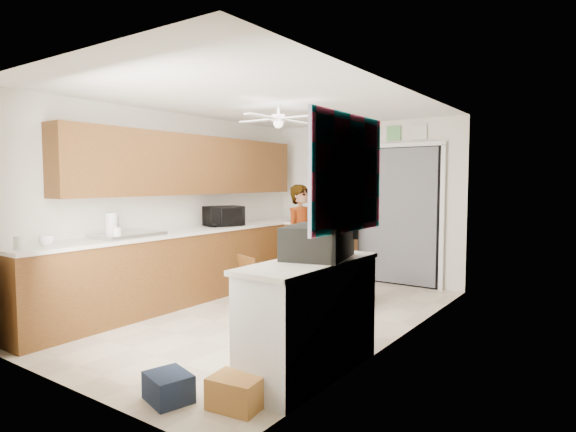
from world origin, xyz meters
The scene contains 40 objects.
floor centered at (0.00, 0.00, 0.00)m, with size 5.00×5.00×0.00m, color beige.
ceiling centered at (0.00, 0.00, 2.50)m, with size 5.00×5.00×0.00m, color white.
wall_back centered at (0.00, 2.50, 1.25)m, with size 3.20×3.20×0.00m, color silver.
wall_front centered at (0.00, -2.50, 1.25)m, with size 3.20×3.20×0.00m, color silver.
wall_left centered at (-1.60, 0.00, 1.25)m, with size 5.00×5.00×0.00m, color silver.
wall_right centered at (1.60, 0.00, 1.25)m, with size 5.00×5.00×0.00m, color silver.
left_base_cabinets centered at (-1.30, 0.00, 0.45)m, with size 0.60×4.80×0.90m, color brown.
left_countertop centered at (-1.29, 0.00, 0.92)m, with size 0.62×4.80×0.04m, color white.
upper_cabinets centered at (-1.44, 0.20, 1.80)m, with size 0.32×4.00×0.80m, color brown.
sink_basin centered at (-1.29, -1.00, 0.95)m, with size 0.50×0.76×0.06m, color silver.
faucet centered at (-1.48, -1.00, 1.05)m, with size 0.03×0.03×0.22m, color silver.
peninsula_base centered at (-0.50, 2.00, 0.45)m, with size 1.00×0.60×0.90m, color brown.
peninsula_top centered at (-0.50, 2.00, 0.92)m, with size 1.04×0.64×0.04m, color white.
back_opening_recess centered at (0.25, 2.47, 1.05)m, with size 2.00×0.06×2.10m, color black.
curtain_panel centered at (0.25, 2.43, 1.05)m, with size 1.90×0.03×2.05m, color slate.
door_trim_left centered at (-0.77, 2.44, 1.05)m, with size 0.06×0.04×2.10m, color white.
door_trim_right centered at (1.27, 2.44, 1.05)m, with size 0.06×0.04×2.10m, color white.
door_trim_head centered at (0.25, 2.44, 2.12)m, with size 2.10×0.04×0.06m, color white.
header_frame_1 centered at (-0.25, 2.47, 2.30)m, with size 0.22×0.02×0.22m, color #50A6D7.
header_frame_2 centered at (0.10, 2.47, 2.30)m, with size 0.22×0.02×0.22m, color #D75063.
header_frame_3 centered at (0.50, 2.47, 2.30)m, with size 0.22×0.02×0.22m, color #5CA15C.
header_frame_4 centered at (0.90, 2.47, 2.30)m, with size 0.22×0.02×0.22m, color silver.
route66_sign centered at (-0.95, 2.47, 2.30)m, with size 0.22×0.02×0.26m, color silver.
right_counter_base centered at (1.35, -1.20, 0.45)m, with size 0.50×1.40×0.90m, color white.
right_counter_top centered at (1.34, -1.20, 0.92)m, with size 0.54×1.44×0.04m, color white.
abstract_painting centered at (1.58, -1.00, 1.65)m, with size 0.03×1.15×0.95m, color #FF5D98.
ceiling_fan centered at (0.00, 0.20, 2.32)m, with size 1.14×1.14×0.24m, color white.
microwave centered at (-1.27, 0.60, 1.08)m, with size 0.51×0.35×0.28m, color black.
cup centered at (-1.25, -1.98, 1.00)m, with size 0.14×0.14×0.11m, color white.
jar_a centered at (-1.10, -1.28, 1.01)m, with size 0.10×0.10×0.14m, color silver.
jar_b centered at (-1.24, -2.25, 1.00)m, with size 0.08×0.08×0.13m, color silver.
paper_towel_roll centered at (-1.37, -1.16, 1.08)m, with size 0.13×0.13×0.28m, color white.
suitcase centered at (1.32, -1.04, 1.08)m, with size 0.48×0.64×0.27m, color black.
suitcase_rim centered at (1.32, -1.04, 0.97)m, with size 0.44×0.58×0.02m, color yellow.
suitcase_lid centered at (1.32, -0.75, 1.33)m, with size 0.42×0.03×0.50m, color black.
cardboard_box centered at (1.25, -2.00, 0.11)m, with size 0.36×0.27×0.22m, color #CA8D3F.
navy_crate centered at (0.78, -2.20, 0.10)m, with size 0.33×0.27×0.20m, color #141E33.
cabinet_door_panel centered at (-0.42, 0.17, 0.32)m, with size 0.43×0.03×0.65m, color brown.
man centered at (-0.22, 1.05, 0.77)m, with size 0.56×0.37×1.54m, color white.
dog centered at (0.66, 1.19, 0.25)m, with size 0.28×0.64×0.51m, color black.
Camera 1 is at (3.42, -4.46, 1.59)m, focal length 30.00 mm.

